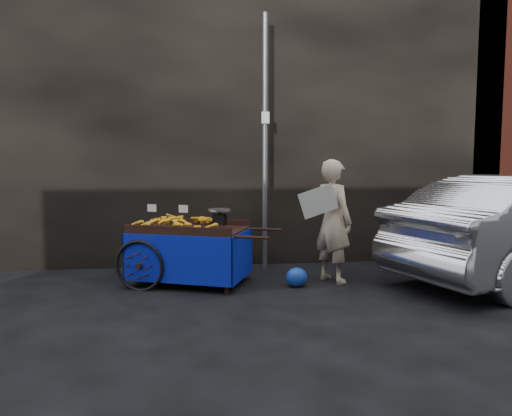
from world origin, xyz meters
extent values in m
plane|color=black|center=(0.00, 0.00, 0.00)|extent=(80.00, 80.00, 0.00)
cube|color=black|center=(-1.00, 2.60, 2.50)|extent=(11.00, 2.00, 5.00)
cylinder|color=slate|center=(0.30, 1.30, 2.00)|extent=(0.08, 0.08, 4.00)
cube|color=white|center=(0.30, 1.25, 2.40)|extent=(0.12, 0.02, 0.18)
cube|color=black|center=(-0.89, 0.46, 0.76)|extent=(1.76, 1.45, 0.06)
cube|color=black|center=(-0.72, 0.87, 0.83)|extent=(1.42, 0.60, 0.09)
cube|color=black|center=(-1.06, 0.04, 0.83)|extent=(1.42, 0.60, 0.09)
cube|color=black|center=(-0.41, -0.14, 0.38)|extent=(0.06, 0.06, 0.76)
cube|color=black|center=(-0.13, 0.56, 0.38)|extent=(0.06, 0.06, 0.76)
cylinder|color=black|center=(-0.11, -0.27, 0.76)|extent=(0.45, 0.21, 0.04)
cylinder|color=black|center=(0.18, 0.44, 0.76)|extent=(0.45, 0.21, 0.04)
torus|color=black|center=(-1.56, 0.18, 0.33)|extent=(0.68, 0.31, 0.71)
torus|color=black|center=(-1.18, 1.13, 0.33)|extent=(0.68, 0.31, 0.71)
cylinder|color=black|center=(-1.37, 0.65, 0.33)|extent=(0.44, 1.00, 0.05)
cube|color=#071991|center=(-1.07, 0.01, 0.44)|extent=(1.45, 0.60, 0.65)
cube|color=#071991|center=(-0.71, 0.91, 0.44)|extent=(1.45, 0.60, 0.65)
cube|color=#071991|center=(-1.60, 0.74, 0.44)|extent=(0.39, 0.92, 0.65)
cube|color=#071991|center=(-0.18, 0.17, 0.44)|extent=(0.39, 0.92, 0.65)
cube|color=black|center=(-0.48, 0.34, 0.92)|extent=(0.21, 0.19, 0.15)
cylinder|color=silver|center=(-0.48, 0.34, 1.05)|extent=(0.42, 0.42, 0.03)
cube|color=white|center=(-1.41, 0.55, 1.07)|extent=(0.13, 0.06, 0.10)
cube|color=white|center=(-0.97, 0.38, 1.07)|extent=(0.13, 0.06, 0.10)
imported|color=#C6B293|center=(1.14, 0.33, 0.88)|extent=(0.70, 0.77, 1.75)
cube|color=#B4B4AD|center=(0.87, 0.12, 1.18)|extent=(0.59, 0.04, 0.50)
ellipsoid|color=#163BAA|center=(0.56, 0.08, 0.13)|extent=(0.30, 0.24, 0.27)
camera|label=1|loc=(-0.85, -6.53, 1.77)|focal=35.00mm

